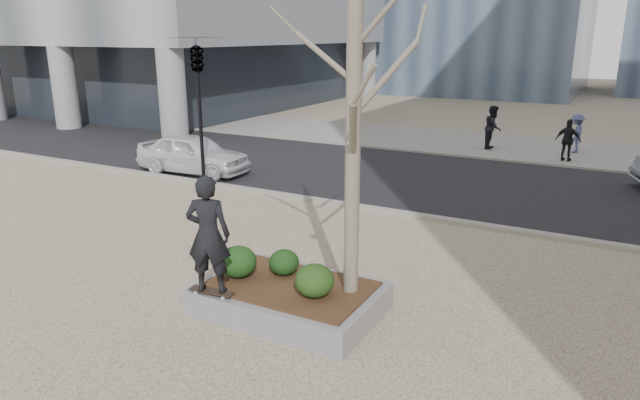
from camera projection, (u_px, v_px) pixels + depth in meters
The scene contains 16 objects.
ground at pixel (243, 298), 10.26m from camera, with size 120.00×120.00×0.00m, color #BAAF89.
street at pixel (423, 178), 18.69m from camera, with size 60.00×8.00×0.02m, color black.
far_sidewalk at pixel (475, 144), 24.60m from camera, with size 60.00×6.00×0.02m, color gray.
planter at pixel (290, 299), 9.74m from camera, with size 3.00×2.00×0.45m, color gray.
planter_mulch at pixel (290, 285), 9.67m from camera, with size 2.70×1.70×0.04m, color #382314.
sycamore_tree at pixel (354, 88), 8.54m from camera, with size 2.80×2.80×6.60m, color gray, non-canonical shape.
shrub_left at pixel (238, 262), 9.91m from camera, with size 0.65×0.65×0.55m, color black.
shrub_middle at pixel (284, 262), 10.01m from camera, with size 0.54×0.54×0.45m, color #153510.
shrub_right at pixel (315, 281), 9.17m from camera, with size 0.64×0.64×0.54m, color #1B3C13.
skateboard at pixel (212, 293), 9.37m from camera, with size 0.78×0.20×0.07m, color black, non-canonical shape.
skateboarder at pixel (208, 234), 9.08m from camera, with size 0.71×0.47×1.95m, color black.
police_car at pixel (193, 153), 19.22m from camera, with size 1.58×3.94×1.34m, color white.
pedestrian_a at pixel (493, 127), 23.25m from camera, with size 0.86×0.67×1.76m, color black.
pedestrian_b at pixel (576, 133), 22.50m from camera, with size 0.99×0.57×1.53m, color #434A78.
pedestrian_c at pixel (568, 140), 20.99m from camera, with size 0.91×0.38×1.55m, color black.
traffic_light_near at pixel (200, 115), 16.87m from camera, with size 0.60×2.48×4.50m, color black, non-canonical shape.
Camera 1 is at (5.69, -7.55, 4.58)m, focal length 32.00 mm.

